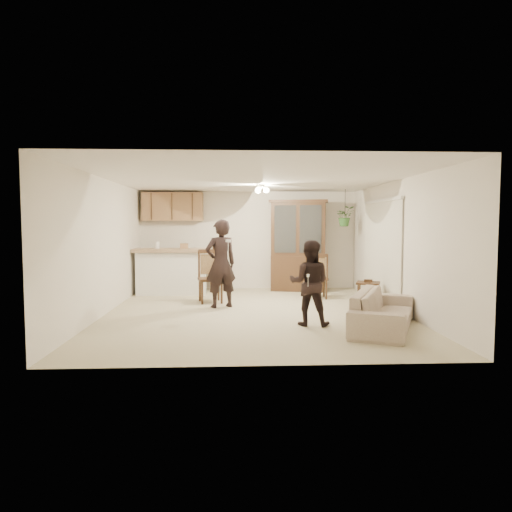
{
  "coord_description": "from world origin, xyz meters",
  "views": [
    {
      "loc": [
        -0.37,
        -8.49,
        1.66
      ],
      "look_at": [
        0.06,
        0.4,
        1.04
      ],
      "focal_mm": 32.0,
      "sensor_mm": 36.0,
      "label": 1
    }
  ],
  "objects_px": {
    "child": "(309,284)",
    "side_table": "(368,294)",
    "china_hutch": "(298,246)",
    "chair_hutch_right": "(317,285)",
    "sofa": "(383,306)",
    "adult": "(221,263)",
    "chair_bar": "(211,288)",
    "chair_hutch_left": "(213,278)"
  },
  "relations": [
    {
      "from": "child",
      "to": "china_hutch",
      "type": "xyz_separation_m",
      "value": [
        0.37,
        3.91,
        0.44
      ]
    },
    {
      "from": "sofa",
      "to": "child",
      "type": "relative_size",
      "value": 1.39
    },
    {
      "from": "adult",
      "to": "child",
      "type": "height_order",
      "value": "adult"
    },
    {
      "from": "side_table",
      "to": "chair_hutch_right",
      "type": "bearing_deg",
      "value": 128.06
    },
    {
      "from": "chair_bar",
      "to": "china_hutch",
      "type": "bearing_deg",
      "value": 26.91
    },
    {
      "from": "sofa",
      "to": "chair_hutch_left",
      "type": "distance_m",
      "value": 5.19
    },
    {
      "from": "china_hutch",
      "to": "chair_hutch_left",
      "type": "height_order",
      "value": "china_hutch"
    },
    {
      "from": "child",
      "to": "sofa",
      "type": "bearing_deg",
      "value": 177.43
    },
    {
      "from": "china_hutch",
      "to": "chair_hutch_left",
      "type": "distance_m",
      "value": 2.29
    },
    {
      "from": "side_table",
      "to": "chair_bar",
      "type": "relative_size",
      "value": 0.52
    },
    {
      "from": "child",
      "to": "chair_hutch_left",
      "type": "bearing_deg",
      "value": -52.66
    },
    {
      "from": "adult",
      "to": "chair_hutch_right",
      "type": "xyz_separation_m",
      "value": [
        2.13,
        1.04,
        -0.61
      ]
    },
    {
      "from": "sofa",
      "to": "child",
      "type": "xyz_separation_m",
      "value": [
        -1.13,
        0.32,
        0.31
      ]
    },
    {
      "from": "side_table",
      "to": "chair_hutch_right",
      "type": "distance_m",
      "value": 1.37
    },
    {
      "from": "sofa",
      "to": "adult",
      "type": "relative_size",
      "value": 1.04
    },
    {
      "from": "chair_hutch_right",
      "to": "chair_bar",
      "type": "bearing_deg",
      "value": 13.77
    },
    {
      "from": "chair_bar",
      "to": "chair_hutch_right",
      "type": "bearing_deg",
      "value": 0.02
    },
    {
      "from": "child",
      "to": "chair_hutch_left",
      "type": "height_order",
      "value": "child"
    },
    {
      "from": "side_table",
      "to": "chair_hutch_left",
      "type": "xyz_separation_m",
      "value": [
        -3.25,
        2.32,
        0.06
      ]
    },
    {
      "from": "chair_bar",
      "to": "chair_hutch_left",
      "type": "xyz_separation_m",
      "value": [
        -0.04,
        1.7,
        -0.0
      ]
    },
    {
      "from": "chair_bar",
      "to": "chair_hutch_left",
      "type": "relative_size",
      "value": 1.0
    },
    {
      "from": "chair_hutch_left",
      "to": "child",
      "type": "bearing_deg",
      "value": -17.0
    },
    {
      "from": "child",
      "to": "side_table",
      "type": "xyz_separation_m",
      "value": [
        1.47,
        1.65,
        -0.42
      ]
    },
    {
      "from": "child",
      "to": "chair_hutch_right",
      "type": "relative_size",
      "value": 1.33
    },
    {
      "from": "sofa",
      "to": "chair_hutch_right",
      "type": "bearing_deg",
      "value": 33.95
    },
    {
      "from": "china_hutch",
      "to": "child",
      "type": "bearing_deg",
      "value": -83.1
    },
    {
      "from": "sofa",
      "to": "chair_hutch_left",
      "type": "relative_size",
      "value": 1.68
    },
    {
      "from": "adult",
      "to": "chair_hutch_left",
      "type": "bearing_deg",
      "value": -105.7
    },
    {
      "from": "adult",
      "to": "chair_hutch_right",
      "type": "distance_m",
      "value": 2.45
    },
    {
      "from": "side_table",
      "to": "chair_hutch_left",
      "type": "bearing_deg",
      "value": 144.51
    },
    {
      "from": "chair_bar",
      "to": "chair_hutch_right",
      "type": "xyz_separation_m",
      "value": [
        2.37,
        0.46,
        -0.03
      ]
    },
    {
      "from": "chair_hutch_right",
      "to": "chair_hutch_left",
      "type": "bearing_deg",
      "value": -24.44
    },
    {
      "from": "adult",
      "to": "side_table",
      "type": "relative_size",
      "value": 3.1
    },
    {
      "from": "adult",
      "to": "chair_bar",
      "type": "height_order",
      "value": "adult"
    },
    {
      "from": "adult",
      "to": "side_table",
      "type": "bearing_deg",
      "value": 156.76
    },
    {
      "from": "sofa",
      "to": "adult",
      "type": "xyz_separation_m",
      "value": [
        -2.63,
        2.01,
        0.53
      ]
    },
    {
      "from": "sofa",
      "to": "side_table",
      "type": "bearing_deg",
      "value": 14.77
    },
    {
      "from": "adult",
      "to": "chair_hutch_left",
      "type": "distance_m",
      "value": 2.37
    },
    {
      "from": "child",
      "to": "side_table",
      "type": "height_order",
      "value": "child"
    },
    {
      "from": "side_table",
      "to": "chair_bar",
      "type": "xyz_separation_m",
      "value": [
        -3.21,
        0.62,
        0.06
      ]
    },
    {
      "from": "adult",
      "to": "china_hutch",
      "type": "xyz_separation_m",
      "value": [
        1.87,
        2.22,
        0.22
      ]
    },
    {
      "from": "china_hutch",
      "to": "chair_bar",
      "type": "height_order",
      "value": "china_hutch"
    }
  ]
}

